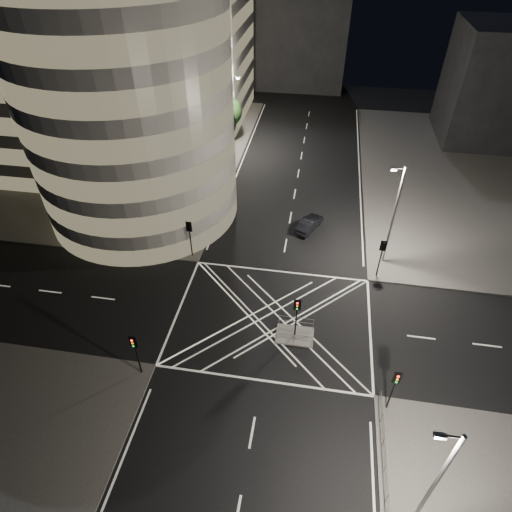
% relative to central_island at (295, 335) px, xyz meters
% --- Properties ---
extents(ground, '(120.00, 120.00, 0.00)m').
position_rel_central_island_xyz_m(ground, '(-2.00, 1.50, -0.07)').
color(ground, black).
rests_on(ground, ground).
extents(sidewalk_far_left, '(42.00, 42.00, 0.15)m').
position_rel_central_island_xyz_m(sidewalk_far_left, '(-31.00, 28.50, 0.00)').
color(sidewalk_far_left, '#484643').
rests_on(sidewalk_far_left, ground).
extents(central_island, '(3.00, 2.00, 0.15)m').
position_rel_central_island_xyz_m(central_island, '(0.00, 0.00, 0.00)').
color(central_island, slate).
rests_on(central_island, ground).
extents(office_tower_curved, '(30.00, 29.00, 27.20)m').
position_rel_central_island_xyz_m(office_tower_curved, '(-22.74, 20.24, 12.58)').
color(office_tower_curved, gray).
rests_on(office_tower_curved, sidewalk_far_left).
extents(office_block_rear, '(24.00, 16.00, 22.00)m').
position_rel_central_island_xyz_m(office_block_rear, '(-24.00, 43.50, 11.07)').
color(office_block_rear, gray).
rests_on(office_block_rear, sidewalk_far_left).
extents(building_right_far, '(14.00, 12.00, 15.00)m').
position_rel_central_island_xyz_m(building_right_far, '(24.00, 41.50, 7.58)').
color(building_right_far, black).
rests_on(building_right_far, sidewalk_far_right).
extents(building_far_end, '(18.00, 8.00, 18.00)m').
position_rel_central_island_xyz_m(building_far_end, '(-6.00, 59.50, 8.93)').
color(building_far_end, black).
rests_on(building_far_end, ground).
extents(tree_a, '(4.96, 4.96, 7.77)m').
position_rel_central_island_xyz_m(tree_a, '(-12.50, 10.50, 4.99)').
color(tree_a, black).
rests_on(tree_a, sidewalk_far_left).
extents(tree_b, '(4.11, 4.11, 6.97)m').
position_rel_central_island_xyz_m(tree_b, '(-12.50, 16.50, 4.67)').
color(tree_b, black).
rests_on(tree_b, sidewalk_far_left).
extents(tree_c, '(4.71, 4.71, 6.98)m').
position_rel_central_island_xyz_m(tree_c, '(-12.50, 22.50, 4.34)').
color(tree_c, black).
rests_on(tree_c, sidewalk_far_left).
extents(tree_d, '(4.40, 4.40, 7.80)m').
position_rel_central_island_xyz_m(tree_d, '(-12.50, 28.50, 5.33)').
color(tree_d, black).
rests_on(tree_d, sidewalk_far_left).
extents(tree_e, '(3.41, 3.41, 6.11)m').
position_rel_central_island_xyz_m(tree_e, '(-12.50, 34.50, 4.21)').
color(tree_e, black).
rests_on(tree_e, sidewalk_far_left).
extents(traffic_signal_fl, '(0.55, 0.22, 4.00)m').
position_rel_central_island_xyz_m(traffic_signal_fl, '(-10.80, 8.30, 2.84)').
color(traffic_signal_fl, black).
rests_on(traffic_signal_fl, sidewalk_far_left).
extents(traffic_signal_nl, '(0.55, 0.22, 4.00)m').
position_rel_central_island_xyz_m(traffic_signal_nl, '(-10.80, -5.30, 2.84)').
color(traffic_signal_nl, black).
rests_on(traffic_signal_nl, sidewalk_near_left).
extents(traffic_signal_fr, '(0.55, 0.22, 4.00)m').
position_rel_central_island_xyz_m(traffic_signal_fr, '(6.80, 8.30, 2.84)').
color(traffic_signal_fr, black).
rests_on(traffic_signal_fr, sidewalk_far_right).
extents(traffic_signal_nr, '(0.55, 0.22, 4.00)m').
position_rel_central_island_xyz_m(traffic_signal_nr, '(6.80, -5.30, 2.84)').
color(traffic_signal_nr, black).
rests_on(traffic_signal_nr, sidewalk_near_right).
extents(traffic_signal_island, '(0.55, 0.22, 4.00)m').
position_rel_central_island_xyz_m(traffic_signal_island, '(0.00, 0.00, 2.84)').
color(traffic_signal_island, black).
rests_on(traffic_signal_island, central_island).
extents(street_lamp_left_near, '(1.25, 0.25, 10.00)m').
position_rel_central_island_xyz_m(street_lamp_left_near, '(-11.44, 13.50, 5.47)').
color(street_lamp_left_near, slate).
rests_on(street_lamp_left_near, sidewalk_far_left).
extents(street_lamp_left_far, '(1.25, 0.25, 10.00)m').
position_rel_central_island_xyz_m(street_lamp_left_far, '(-11.44, 31.50, 5.47)').
color(street_lamp_left_far, slate).
rests_on(street_lamp_left_far, sidewalk_far_left).
extents(street_lamp_right_far, '(1.25, 0.25, 10.00)m').
position_rel_central_island_xyz_m(street_lamp_right_far, '(7.44, 10.50, 5.47)').
color(street_lamp_right_far, slate).
rests_on(street_lamp_right_far, sidewalk_far_right).
extents(street_lamp_right_near, '(1.25, 0.25, 10.00)m').
position_rel_central_island_xyz_m(street_lamp_right_near, '(7.44, -12.50, 5.47)').
color(street_lamp_right_near, slate).
rests_on(street_lamp_right_near, sidewalk_near_right).
extents(railing_near_right, '(0.06, 11.70, 1.10)m').
position_rel_central_island_xyz_m(railing_near_right, '(6.30, -10.65, 0.62)').
color(railing_near_right, slate).
rests_on(railing_near_right, sidewalk_near_right).
extents(railing_island_south, '(2.80, 0.06, 1.10)m').
position_rel_central_island_xyz_m(railing_island_south, '(0.00, -0.90, 0.62)').
color(railing_island_south, slate).
rests_on(railing_island_south, central_island).
extents(railing_island_north, '(2.80, 0.06, 1.10)m').
position_rel_central_island_xyz_m(railing_island_north, '(0.00, 0.90, 0.62)').
color(railing_island_north, slate).
rests_on(railing_island_north, central_island).
extents(sedan, '(2.97, 4.25, 1.33)m').
position_rel_central_island_xyz_m(sedan, '(0.14, 14.73, 0.59)').
color(sedan, black).
rests_on(sedan, ground).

